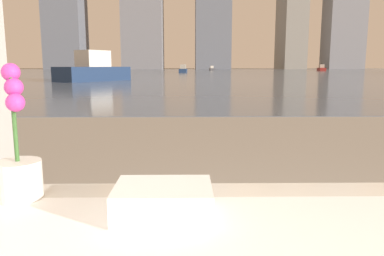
{
  "coord_description": "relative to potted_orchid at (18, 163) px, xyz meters",
  "views": [
    {
      "loc": [
        -0.08,
        -0.06,
        0.96
      ],
      "look_at": [
        -0.05,
        2.3,
        0.57
      ],
      "focal_mm": 35.0,
      "sensor_mm": 36.0,
      "label": 1
    }
  ],
  "objects": [
    {
      "name": "harbor_boat_5",
      "position": [
        -5.48,
        23.19,
        0.0
      ],
      "size": [
        4.22,
        5.29,
        1.93
      ],
      "color": "navy",
      "rests_on": "harbor_water"
    },
    {
      "name": "harbor_boat_4",
      "position": [
        26.92,
        72.85,
        -0.23
      ],
      "size": [
        1.64,
        3.51,
        1.27
      ],
      "color": "maroon",
      "rests_on": "harbor_water"
    },
    {
      "name": "harbor_water",
      "position": [
        0.58,
        61.0,
        -0.68
      ],
      "size": [
        180.0,
        110.0,
        0.01
      ],
      "color": "slate",
      "rests_on": "ground_plane"
    },
    {
      "name": "potted_orchid",
      "position": [
        0.0,
        0.0,
        0.0
      ],
      "size": [
        0.13,
        0.13,
        0.39
      ],
      "color": "silver",
      "rests_on": "bathtub"
    },
    {
      "name": "harbor_boat_1",
      "position": [
        5.95,
        81.58,
        -0.32
      ],
      "size": [
        1.0,
        2.7,
        1.0
      ],
      "color": "#4C4C51",
      "rests_on": "harbor_water"
    },
    {
      "name": "skyline_tower_1",
      "position": [
        -12.93,
        117.0,
        18.33
      ],
      "size": [
        12.07,
        11.43,
        38.03
      ],
      "color": "slate",
      "rests_on": "ground_plane"
    },
    {
      "name": "towel_stack",
      "position": [
        0.43,
        -0.13,
        -0.07
      ],
      "size": [
        0.25,
        0.19,
        0.08
      ],
      "color": "white",
      "rests_on": "bathtub"
    },
    {
      "name": "harbor_boat_2",
      "position": [
        -0.07,
        54.62,
        -0.26
      ],
      "size": [
        1.24,
        3.18,
        1.17
      ],
      "color": "navy",
      "rests_on": "harbor_water"
    }
  ]
}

